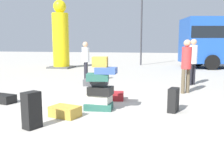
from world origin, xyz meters
TOP-DOWN VIEW (x-y plane):
  - ground_plane at (0.00, 0.00)m, footprint 80.00×80.00m
  - suitcase_tower at (0.05, 0.45)m, footprint 0.86×0.72m
  - suitcase_black_foreground_far at (-2.62, 0.50)m, footprint 0.69×0.48m
  - suitcase_tan_upright_blue at (-0.49, -0.29)m, footprint 0.68×0.54m
  - suitcase_maroon_white_trunk at (0.04, 1.52)m, footprint 0.79×0.54m
  - suitcase_black_left_side at (1.74, 0.68)m, footprint 0.26×0.40m
  - suitcase_black_behind_tower at (-0.76, -1.11)m, footprint 0.31×0.36m
  - person_bearded_onlooker at (2.40, 4.75)m, footprint 0.30×0.30m
  - person_tourist_with_camera at (2.10, 3.04)m, footprint 0.30×0.30m
  - person_passerby_in_red at (-1.76, 4.50)m, footprint 0.30×0.31m
  - yellow_dummy_statue at (-5.38, 9.85)m, footprint 1.45×1.45m
  - lamp_post at (-0.68, 13.32)m, footprint 0.36×0.36m

SIDE VIEW (x-z plane):
  - ground_plane at x=0.00m, z-range 0.00..0.00m
  - suitcase_black_foreground_far at x=-2.62m, z-range 0.00..0.22m
  - suitcase_maroon_white_trunk at x=0.04m, z-range 0.00..0.22m
  - suitcase_tan_upright_blue at x=-0.49m, z-range 0.00..0.23m
  - suitcase_black_left_side at x=1.74m, z-range 0.00..0.55m
  - suitcase_black_behind_tower at x=-0.76m, z-range 0.00..0.68m
  - suitcase_tower at x=0.05m, z-range -0.12..1.13m
  - person_passerby_in_red at x=-1.76m, z-range 0.16..1.78m
  - person_tourist_with_camera at x=2.10m, z-range 0.15..1.82m
  - person_bearded_onlooker at x=2.40m, z-range 0.16..1.88m
  - yellow_dummy_statue at x=-5.38m, z-range -0.23..4.03m
  - lamp_post at x=-0.68m, z-range 0.89..6.39m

